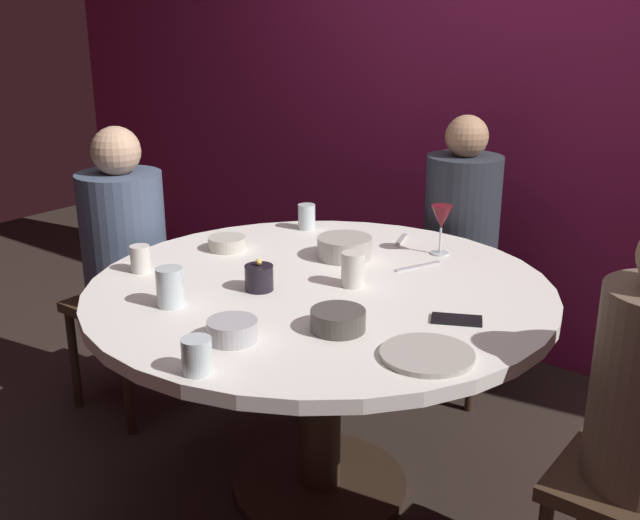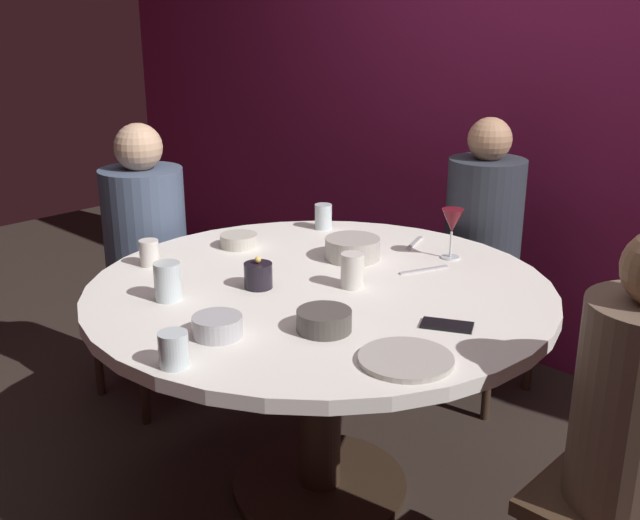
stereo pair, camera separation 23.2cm
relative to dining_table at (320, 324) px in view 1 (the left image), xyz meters
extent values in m
plane|color=#2D231E|center=(0.00, 0.00, -0.62)|extent=(8.00, 8.00, 0.00)
cube|color=maroon|center=(0.00, 1.45, 0.68)|extent=(6.00, 0.10, 2.60)
cylinder|color=white|center=(0.00, 0.00, 0.12)|extent=(1.47, 1.47, 0.04)
cylinder|color=#332319|center=(0.00, 0.00, -0.26)|extent=(0.14, 0.14, 0.72)
cylinder|color=#2D2116|center=(0.00, 0.00, -0.60)|extent=(0.60, 0.60, 0.03)
cube|color=#3F2D1E|center=(-0.97, 0.00, -0.17)|extent=(0.40, 0.40, 0.04)
cylinder|color=#475670|center=(-0.97, 0.00, 0.11)|extent=(0.33, 0.33, 0.51)
sphere|color=tan|center=(-0.97, 0.00, 0.45)|extent=(0.19, 0.19, 0.19)
cylinder|color=#332319|center=(-1.14, -0.17, -0.40)|extent=(0.04, 0.04, 0.43)
cylinder|color=#332319|center=(-0.80, -0.17, -0.40)|extent=(0.04, 0.04, 0.43)
cylinder|color=#332319|center=(-1.14, 0.17, -0.40)|extent=(0.04, 0.04, 0.43)
cylinder|color=#332319|center=(-0.80, 0.17, -0.40)|extent=(0.04, 0.04, 0.43)
cube|color=#3F2D1E|center=(0.00, 0.96, -0.17)|extent=(0.40, 0.40, 0.04)
cylinder|color=#2D333D|center=(0.00, 0.96, 0.13)|extent=(0.31, 0.31, 0.55)
sphere|color=tan|center=(0.00, 0.96, 0.48)|extent=(0.17, 0.17, 0.17)
cylinder|color=#332319|center=(-0.17, 1.13, -0.40)|extent=(0.04, 0.04, 0.43)
cylinder|color=#332319|center=(-0.17, 0.79, -0.40)|extent=(0.04, 0.04, 0.43)
cylinder|color=#332319|center=(0.17, 1.13, -0.40)|extent=(0.04, 0.04, 0.43)
cylinder|color=#332319|center=(0.17, 0.79, -0.40)|extent=(0.04, 0.04, 0.43)
cube|color=#3F2D1E|center=(1.01, 0.00, -0.17)|extent=(0.40, 0.40, 0.04)
cylinder|color=#332319|center=(0.84, 0.17, -0.40)|extent=(0.04, 0.04, 0.43)
cylinder|color=black|center=(-0.12, -0.15, 0.18)|extent=(0.09, 0.09, 0.08)
sphere|color=#F9D159|center=(-0.12, -0.15, 0.23)|extent=(0.02, 0.02, 0.02)
cylinder|color=silver|center=(0.15, 0.50, 0.14)|extent=(0.06, 0.06, 0.01)
cylinder|color=silver|center=(0.15, 0.50, 0.19)|extent=(0.01, 0.01, 0.09)
cone|color=maroon|center=(0.15, 0.50, 0.27)|extent=(0.08, 0.08, 0.08)
cylinder|color=#B2ADA3|center=(0.53, -0.25, 0.14)|extent=(0.24, 0.24, 0.01)
cube|color=black|center=(0.48, 0.00, 0.14)|extent=(0.16, 0.12, 0.01)
cylinder|color=#B7B7BC|center=(0.07, -0.47, 0.17)|extent=(0.13, 0.13, 0.06)
cylinder|color=#B2ADA3|center=(-0.09, 0.26, 0.17)|extent=(0.19, 0.19, 0.07)
cylinder|color=beige|center=(-0.48, 0.08, 0.16)|extent=(0.14, 0.14, 0.05)
cylinder|color=#4C4742|center=(0.25, -0.25, 0.17)|extent=(0.15, 0.15, 0.06)
cylinder|color=silver|center=(-0.54, -0.27, 0.18)|extent=(0.06, 0.06, 0.09)
cylinder|color=silver|center=(0.13, -0.65, 0.18)|extent=(0.07, 0.07, 0.09)
cylinder|color=silver|center=(0.09, 0.05, 0.19)|extent=(0.07, 0.07, 0.11)
cylinder|color=silver|center=(-0.42, 0.46, 0.19)|extent=(0.07, 0.07, 0.10)
cylinder|color=silver|center=(-0.24, -0.41, 0.20)|extent=(0.08, 0.08, 0.12)
cube|color=#B7B7BC|center=(0.16, 0.33, 0.14)|extent=(0.08, 0.17, 0.01)
cube|color=#B7B7BC|center=(-0.03, 0.54, 0.14)|extent=(0.08, 0.17, 0.01)
camera|label=1|loc=(1.33, -1.74, 0.97)|focal=41.81mm
camera|label=2|loc=(1.51, -1.59, 0.97)|focal=41.81mm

